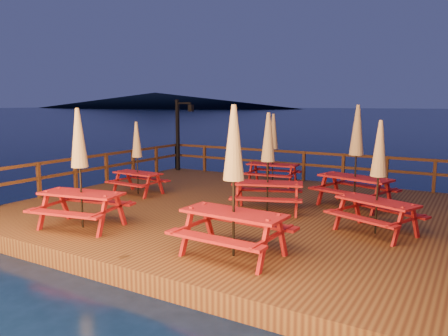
{
  "coord_description": "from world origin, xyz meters",
  "views": [
    {
      "loc": [
        5.6,
        -10.4,
        3.28
      ],
      "look_at": [
        -0.92,
        0.6,
        1.35
      ],
      "focal_mm": 35.0,
      "sensor_mm": 36.0,
      "label": 1
    }
  ],
  "objects_px": {
    "lamp_post": "(181,128)",
    "picnic_table_0": "(137,157)",
    "picnic_table_2": "(234,179)",
    "picnic_table_1": "(356,154)"
  },
  "relations": [
    {
      "from": "lamp_post",
      "to": "picnic_table_0",
      "type": "relative_size",
      "value": 1.31
    },
    {
      "from": "lamp_post",
      "to": "picnic_table_1",
      "type": "xyz_separation_m",
      "value": [
        8.06,
        -2.88,
        -0.33
      ]
    },
    {
      "from": "lamp_post",
      "to": "picnic_table_2",
      "type": "distance_m",
      "value": 10.73
    },
    {
      "from": "picnic_table_1",
      "to": "picnic_table_2",
      "type": "relative_size",
      "value": 0.99
    },
    {
      "from": "picnic_table_0",
      "to": "picnic_table_2",
      "type": "xyz_separation_m",
      "value": [
        5.4,
        -3.4,
        0.29
      ]
    },
    {
      "from": "picnic_table_1",
      "to": "picnic_table_2",
      "type": "bearing_deg",
      "value": -84.36
    },
    {
      "from": "picnic_table_0",
      "to": "picnic_table_2",
      "type": "relative_size",
      "value": 0.81
    },
    {
      "from": "lamp_post",
      "to": "picnic_table_0",
      "type": "xyz_separation_m",
      "value": [
        1.71,
        -4.64,
        -0.61
      ]
    },
    {
      "from": "lamp_post",
      "to": "picnic_table_2",
      "type": "bearing_deg",
      "value": -48.53
    },
    {
      "from": "picnic_table_0",
      "to": "picnic_table_2",
      "type": "distance_m",
      "value": 6.39
    }
  ]
}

